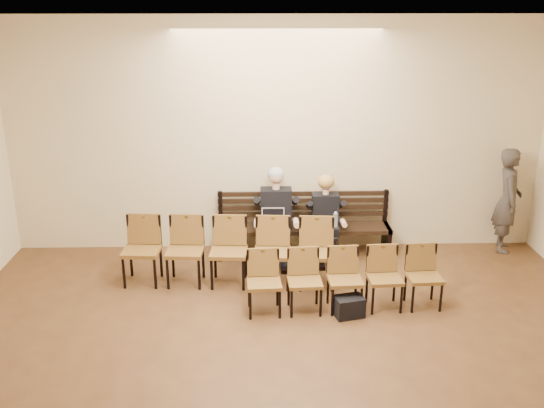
{
  "coord_description": "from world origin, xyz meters",
  "views": [
    {
      "loc": [
        -0.31,
        -3.84,
        3.73
      ],
      "look_at": [
        -0.1,
        4.05,
        1.02
      ],
      "focal_mm": 40.0,
      "sensor_mm": 36.0,
      "label": 1
    }
  ],
  "objects_px": {
    "chair_row_back": "(229,252)",
    "bench": "(304,240)",
    "laptop": "(273,228)",
    "water_bottle": "(335,227)",
    "seated_woman": "(326,222)",
    "passerby": "(509,192)",
    "seated_man": "(276,215)",
    "chair_row_front": "(345,281)",
    "bag": "(349,307)"
  },
  "relations": [
    {
      "from": "laptop",
      "to": "bag",
      "type": "xyz_separation_m",
      "value": [
        0.88,
        -1.55,
        -0.44
      ]
    },
    {
      "from": "bench",
      "to": "laptop",
      "type": "xyz_separation_m",
      "value": [
        -0.47,
        -0.36,
        0.35
      ]
    },
    {
      "from": "seated_man",
      "to": "laptop",
      "type": "distance_m",
      "value": 0.27
    },
    {
      "from": "seated_man",
      "to": "chair_row_back",
      "type": "relative_size",
      "value": 0.48
    },
    {
      "from": "seated_woman",
      "to": "laptop",
      "type": "bearing_deg",
      "value": -163.26
    },
    {
      "from": "seated_man",
      "to": "laptop",
      "type": "xyz_separation_m",
      "value": [
        -0.05,
        -0.24,
        -0.11
      ]
    },
    {
      "from": "bench",
      "to": "chair_row_front",
      "type": "distance_m",
      "value": 1.78
    },
    {
      "from": "chair_row_front",
      "to": "seated_woman",
      "type": "bearing_deg",
      "value": 89.13
    },
    {
      "from": "water_bottle",
      "to": "chair_row_back",
      "type": "xyz_separation_m",
      "value": [
        -1.52,
        -0.65,
        -0.1
      ]
    },
    {
      "from": "seated_woman",
      "to": "seated_man",
      "type": "bearing_deg",
      "value": 180.0
    },
    {
      "from": "seated_man",
      "to": "water_bottle",
      "type": "xyz_separation_m",
      "value": [
        0.85,
        -0.21,
        -0.12
      ]
    },
    {
      "from": "chair_row_front",
      "to": "water_bottle",
      "type": "bearing_deg",
      "value": 84.75
    },
    {
      "from": "bench",
      "to": "chair_row_front",
      "type": "relative_size",
      "value": 1.07
    },
    {
      "from": "chair_row_back",
      "to": "bench",
      "type": "bearing_deg",
      "value": 45.51
    },
    {
      "from": "laptop",
      "to": "water_bottle",
      "type": "xyz_separation_m",
      "value": [
        0.9,
        0.03,
        -0.01
      ]
    },
    {
      "from": "bench",
      "to": "water_bottle",
      "type": "height_order",
      "value": "water_bottle"
    },
    {
      "from": "seated_man",
      "to": "chair_row_back",
      "type": "bearing_deg",
      "value": -127.95
    },
    {
      "from": "laptop",
      "to": "passerby",
      "type": "xyz_separation_m",
      "value": [
        3.57,
        0.46,
        0.36
      ]
    },
    {
      "from": "seated_woman",
      "to": "laptop",
      "type": "xyz_separation_m",
      "value": [
        -0.78,
        -0.24,
        0.0
      ]
    },
    {
      "from": "bag",
      "to": "laptop",
      "type": "bearing_deg",
      "value": 119.62
    },
    {
      "from": "bench",
      "to": "chair_row_back",
      "type": "bearing_deg",
      "value": -138.21
    },
    {
      "from": "bag",
      "to": "seated_woman",
      "type": "bearing_deg",
      "value": 93.2
    },
    {
      "from": "passerby",
      "to": "chair_row_front",
      "type": "xyz_separation_m",
      "value": [
        -2.72,
        -1.83,
        -0.53
      ]
    },
    {
      "from": "seated_woman",
      "to": "laptop",
      "type": "height_order",
      "value": "seated_woman"
    },
    {
      "from": "passerby",
      "to": "laptop",
      "type": "bearing_deg",
      "value": 111.72
    },
    {
      "from": "bench",
      "to": "bag",
      "type": "height_order",
      "value": "bench"
    },
    {
      "from": "bench",
      "to": "seated_woman",
      "type": "distance_m",
      "value": 0.48
    },
    {
      "from": "bench",
      "to": "passerby",
      "type": "bearing_deg",
      "value": 1.85
    },
    {
      "from": "water_bottle",
      "to": "chair_row_back",
      "type": "bearing_deg",
      "value": -156.76
    },
    {
      "from": "water_bottle",
      "to": "chair_row_front",
      "type": "xyz_separation_m",
      "value": [
        -0.05,
        -1.41,
        -0.17
      ]
    },
    {
      "from": "seated_man",
      "to": "bag",
      "type": "xyz_separation_m",
      "value": [
        0.84,
        -1.79,
        -0.56
      ]
    },
    {
      "from": "water_bottle",
      "to": "bag",
      "type": "distance_m",
      "value": 1.64
    },
    {
      "from": "passerby",
      "to": "chair_row_back",
      "type": "bearing_deg",
      "value": 118.89
    },
    {
      "from": "laptop",
      "to": "seated_man",
      "type": "bearing_deg",
      "value": 67.33
    },
    {
      "from": "seated_woman",
      "to": "chair_row_back",
      "type": "xyz_separation_m",
      "value": [
        -1.41,
        -0.86,
        -0.1
      ]
    },
    {
      "from": "chair_row_front",
      "to": "chair_row_back",
      "type": "bearing_deg",
      "value": 149.75
    },
    {
      "from": "seated_man",
      "to": "chair_row_front",
      "type": "bearing_deg",
      "value": -63.63
    },
    {
      "from": "seated_man",
      "to": "seated_woman",
      "type": "distance_m",
      "value": 0.74
    },
    {
      "from": "water_bottle",
      "to": "bag",
      "type": "bearing_deg",
      "value": -90.57
    },
    {
      "from": "passerby",
      "to": "chair_row_front",
      "type": "distance_m",
      "value": 3.32
    },
    {
      "from": "water_bottle",
      "to": "chair_row_front",
      "type": "distance_m",
      "value": 1.42
    },
    {
      "from": "bench",
      "to": "laptop",
      "type": "bearing_deg",
      "value": -143.14
    },
    {
      "from": "water_bottle",
      "to": "chair_row_front",
      "type": "relative_size",
      "value": 0.09
    },
    {
      "from": "seated_man",
      "to": "chair_row_back",
      "type": "distance_m",
      "value": 1.11
    },
    {
      "from": "laptop",
      "to": "water_bottle",
      "type": "distance_m",
      "value": 0.9
    },
    {
      "from": "chair_row_back",
      "to": "laptop",
      "type": "bearing_deg",
      "value": 48.83
    },
    {
      "from": "seated_woman",
      "to": "chair_row_front",
      "type": "distance_m",
      "value": 1.62
    },
    {
      "from": "passerby",
      "to": "bag",
      "type": "bearing_deg",
      "value": 141.26
    },
    {
      "from": "seated_woman",
      "to": "bag",
      "type": "xyz_separation_m",
      "value": [
        0.1,
        -1.79,
        -0.44
      ]
    },
    {
      "from": "bag",
      "to": "chair_row_back",
      "type": "distance_m",
      "value": 1.8
    }
  ]
}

